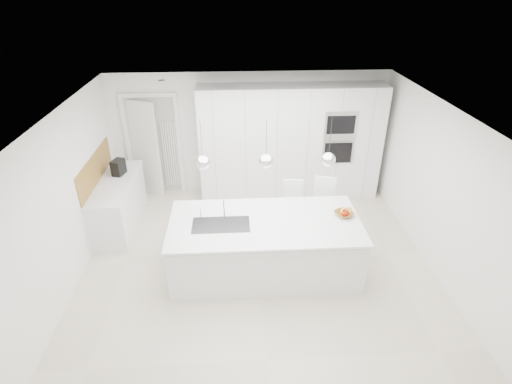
{
  "coord_description": "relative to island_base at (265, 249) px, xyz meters",
  "views": [
    {
      "loc": [
        -0.33,
        -5.2,
        4.12
      ],
      "look_at": [
        0.0,
        0.3,
        1.1
      ],
      "focal_mm": 28.0,
      "sensor_mm": 36.0,
      "label": 1
    }
  ],
  "objects": [
    {
      "name": "floor",
      "position": [
        -0.1,
        0.3,
        -0.43
      ],
      "size": [
        5.5,
        5.5,
        0.0
      ],
      "primitive_type": "plane",
      "color": "beige",
      "rests_on": "ground"
    },
    {
      "name": "wall_back",
      "position": [
        -0.1,
        2.8,
        0.82
      ],
      "size": [
        5.5,
        0.0,
        5.5
      ],
      "primitive_type": "plane",
      "rotation": [
        1.57,
        0.0,
        0.0
      ],
      "color": "white",
      "rests_on": "ground"
    },
    {
      "name": "wall_left",
      "position": [
        -2.85,
        0.3,
        0.82
      ],
      "size": [
        0.0,
        5.0,
        5.0
      ],
      "primitive_type": "plane",
      "rotation": [
        1.57,
        0.0,
        1.57
      ],
      "color": "white",
      "rests_on": "ground"
    },
    {
      "name": "ceiling",
      "position": [
        -0.1,
        0.3,
        2.07
      ],
      "size": [
        5.5,
        5.5,
        0.0
      ],
      "primitive_type": "plane",
      "rotation": [
        3.14,
        0.0,
        0.0
      ],
      "color": "white",
      "rests_on": "wall_back"
    },
    {
      "name": "tall_cabinets",
      "position": [
        0.7,
        2.5,
        0.72
      ],
      "size": [
        3.6,
        0.6,
        2.3
      ],
      "primitive_type": "cube",
      "color": "white",
      "rests_on": "floor"
    },
    {
      "name": "oven_stack",
      "position": [
        1.6,
        2.19,
        0.92
      ],
      "size": [
        0.62,
        0.04,
        1.05
      ],
      "primitive_type": null,
      "color": "#A5A5A8",
      "rests_on": "tall_cabinets"
    },
    {
      "name": "doorway_frame",
      "position": [
        -2.05,
        2.77,
        0.59
      ],
      "size": [
        1.11,
        0.08,
        2.13
      ],
      "primitive_type": null,
      "color": "white",
      "rests_on": "floor"
    },
    {
      "name": "hallway_door",
      "position": [
        -2.3,
        2.72,
        0.57
      ],
      "size": [
        0.76,
        0.38,
        2.0
      ],
      "primitive_type": "cube",
      "rotation": [
        0.0,
        0.0,
        -0.44
      ],
      "color": "white",
      "rests_on": "floor"
    },
    {
      "name": "radiator",
      "position": [
        -1.73,
        2.76,
        0.42
      ],
      "size": [
        0.32,
        0.04,
        1.4
      ],
      "primitive_type": null,
      "color": "white",
      "rests_on": "floor"
    },
    {
      "name": "left_base_cabinets",
      "position": [
        -2.55,
        1.5,
        0.0
      ],
      "size": [
        0.6,
        1.8,
        0.86
      ],
      "primitive_type": "cube",
      "color": "white",
      "rests_on": "floor"
    },
    {
      "name": "left_worktop",
      "position": [
        -2.55,
        1.5,
        0.45
      ],
      "size": [
        0.62,
        1.82,
        0.04
      ],
      "primitive_type": "cube",
      "color": "white",
      "rests_on": "left_base_cabinets"
    },
    {
      "name": "oak_backsplash",
      "position": [
        -2.84,
        1.5,
        0.72
      ],
      "size": [
        0.02,
        1.8,
        0.5
      ],
      "primitive_type": "cube",
      "color": "#A37631",
      "rests_on": "wall_left"
    },
    {
      "name": "island_base",
      "position": [
        0.0,
        0.0,
        0.0
      ],
      "size": [
        2.8,
        1.2,
        0.86
      ],
      "primitive_type": "cube",
      "color": "white",
      "rests_on": "floor"
    },
    {
      "name": "island_worktop",
      "position": [
        0.0,
        0.05,
        0.45
      ],
      "size": [
        2.84,
        1.4,
        0.04
      ],
      "primitive_type": "cube",
      "color": "white",
      "rests_on": "island_base"
    },
    {
      "name": "island_sink",
      "position": [
        -0.65,
        -0.0,
        0.39
      ],
      "size": [
        0.84,
        0.44,
        0.18
      ],
      "primitive_type": null,
      "color": "#3F3F42",
      "rests_on": "island_worktop"
    },
    {
      "name": "island_tap",
      "position": [
        -0.6,
        0.2,
        0.62
      ],
      "size": [
        0.02,
        0.02,
        0.3
      ],
      "primitive_type": "cylinder",
      "color": "white",
      "rests_on": "island_worktop"
    },
    {
      "name": "pendant_left",
      "position": [
        -0.85,
        -0.0,
        1.47
      ],
      "size": [
        0.2,
        0.2,
        0.2
      ],
      "primitive_type": "sphere",
      "color": "white",
      "rests_on": "ceiling"
    },
    {
      "name": "pendant_mid",
      "position": [
        -0.0,
        -0.0,
        1.47
      ],
      "size": [
        0.2,
        0.2,
        0.2
      ],
      "primitive_type": "sphere",
      "color": "white",
      "rests_on": "ceiling"
    },
    {
      "name": "pendant_right",
      "position": [
        0.85,
        -0.0,
        1.47
      ],
      "size": [
        0.2,
        0.2,
        0.2
      ],
      "primitive_type": "sphere",
      "color": "white",
      "rests_on": "ceiling"
    },
    {
      "name": "fruit_bowl",
      "position": [
        1.21,
        0.14,
        0.5
      ],
      "size": [
        0.36,
        0.36,
        0.07
      ],
      "primitive_type": "imported",
      "rotation": [
        0.0,
        0.0,
        0.43
      ],
      "color": "#A37631",
      "rests_on": "island_worktop"
    },
    {
      "name": "espresso_machine",
      "position": [
        -2.53,
        1.79,
        0.61
      ],
      "size": [
        0.24,
        0.3,
        0.28
      ],
      "primitive_type": "cube",
      "rotation": [
        0.0,
        0.0,
        -0.28
      ],
      "color": "black",
      "rests_on": "left_worktop"
    },
    {
      "name": "bar_stool_left",
      "position": [
        0.55,
        0.87,
        0.11
      ],
      "size": [
        0.39,
        0.52,
        1.08
      ],
      "primitive_type": null,
      "rotation": [
        0.0,
        0.0,
        -0.07
      ],
      "color": "white",
      "rests_on": "floor"
    },
    {
      "name": "bar_stool_right",
      "position": [
        1.09,
        0.8,
        0.14
      ],
      "size": [
        0.49,
        0.6,
        1.15
      ],
      "primitive_type": null,
      "rotation": [
        0.0,
        0.0,
        -0.23
      ],
      "color": "white",
      "rests_on": "floor"
    },
    {
      "name": "apple_a",
      "position": [
        1.22,
        0.1,
        0.54
      ],
      "size": [
        0.07,
        0.07,
        0.07
      ],
      "primitive_type": "sphere",
      "color": "#A21B01",
      "rests_on": "fruit_bowl"
    },
    {
      "name": "apple_b",
      "position": [
        1.19,
        0.07,
        0.54
      ],
      "size": [
        0.09,
        0.09,
        0.09
      ],
      "primitive_type": "sphere",
      "color": "#A21B01",
      "rests_on": "fruit_bowl"
    },
    {
      "name": "apple_c",
      "position": [
        1.19,
        0.17,
        0.54
      ],
      "size": [
        0.08,
        0.08,
        0.08
      ],
      "primitive_type": "sphere",
      "color": "#A21B01",
      "rests_on": "fruit_bowl"
    },
    {
      "name": "apple_extra_3",
      "position": [
        1.23,
        0.1,
        0.54
      ],
      "size": [
        0.08,
        0.08,
        0.08
      ],
      "primitive_type": "sphere",
      "color": "#A21B01",
      "rests_on": "fruit_bowl"
    },
    {
      "name": "banana_bunch",
      "position": [
        1.23,
        0.11,
        0.58
      ],
      "size": [
        0.22,
        0.16,
        0.2
      ],
      "primitive_type": "torus",
      "rotation": [
        1.22,
        0.0,
        0.35
      ],
      "color": "yellow",
      "rests_on": "fruit_bowl"
    }
  ]
}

